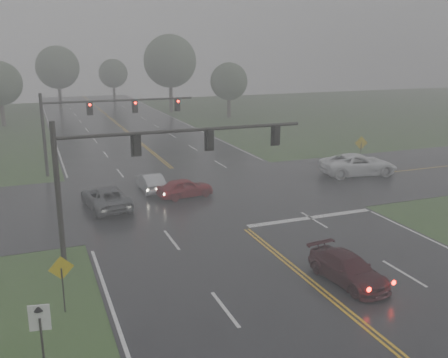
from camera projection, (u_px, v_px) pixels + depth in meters
name	position (u px, v px, depth m)	size (l,w,h in m)	color
main_road	(211.00, 201.00, 34.32)	(18.00, 160.00, 0.02)	black
cross_street	(202.00, 193.00, 36.12)	(120.00, 14.00, 0.02)	black
stop_bar	(310.00, 218.00, 30.86)	(8.50, 0.50, 0.01)	silver
sedan_maroon	(347.00, 282.00, 22.49)	(1.76, 4.33, 1.26)	#33090F
sedan_red	(185.00, 197.00, 35.15)	(1.59, 3.94, 1.34)	maroon
sedan_silver	(151.00, 191.00, 36.62)	(1.40, 4.01, 1.32)	silver
car_grey	(106.00, 208.00, 32.73)	(2.41, 5.22, 1.45)	#525559
pickup_white	(358.00, 175.00, 41.23)	(2.90, 6.29, 1.75)	white
signal_gantry_near	(140.00, 158.00, 24.85)	(13.03, 0.31, 6.97)	black
signal_gantry_far	(93.00, 116.00, 40.99)	(12.58, 0.34, 6.74)	black
sign_diamond_west	(62.00, 275.00, 19.57)	(0.99, 0.19, 2.39)	black
sign_arrow_white	(41.00, 331.00, 15.02)	(0.63, 0.16, 2.85)	black
sign_diamond_east	(361.00, 147.00, 42.98)	(1.17, 0.26, 2.84)	black
tree_ne_a	(170.00, 61.00, 78.55)	(8.31, 8.31, 12.20)	#352922
tree_n_mid	(58.00, 67.00, 82.99)	(7.13, 7.13, 10.47)	#352922
tree_e_near	(229.00, 81.00, 73.19)	(5.50, 5.50, 8.08)	#352922
tree_n_far	(113.00, 73.00, 95.12)	(5.48, 5.48, 8.05)	#352922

